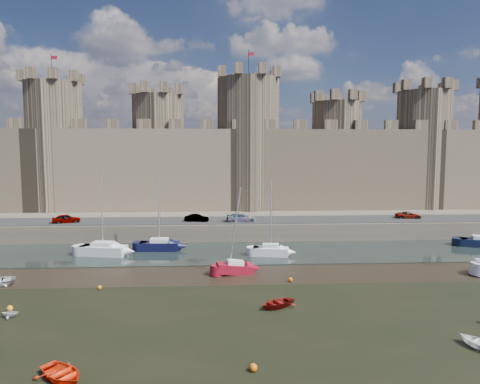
{
  "coord_description": "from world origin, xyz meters",
  "views": [
    {
      "loc": [
        -3.59,
        -28.82,
        12.83
      ],
      "look_at": [
        -0.88,
        22.0,
        7.92
      ],
      "focal_mm": 32.0,
      "sensor_mm": 36.0,
      "label": 1
    }
  ],
  "objects_px": {
    "car_3": "(408,215)",
    "sailboat_2": "(271,250)",
    "sailboat_0": "(103,249)",
    "sailboat_4": "(235,267)",
    "car_0": "(66,219)",
    "sailboat_1": "(159,245)",
    "car_2": "(241,218)",
    "car_1": "(197,218)",
    "dinghy_0": "(62,373)"
  },
  "relations": [
    {
      "from": "car_3",
      "to": "sailboat_0",
      "type": "bearing_deg",
      "value": 111.36
    },
    {
      "from": "sailboat_0",
      "to": "dinghy_0",
      "type": "height_order",
      "value": "sailboat_0"
    },
    {
      "from": "sailboat_2",
      "to": "sailboat_4",
      "type": "relative_size",
      "value": 1.02
    },
    {
      "from": "car_2",
      "to": "sailboat_1",
      "type": "relative_size",
      "value": 0.44
    },
    {
      "from": "sailboat_0",
      "to": "dinghy_0",
      "type": "bearing_deg",
      "value": -69.23
    },
    {
      "from": "sailboat_0",
      "to": "sailboat_2",
      "type": "relative_size",
      "value": 1.13
    },
    {
      "from": "dinghy_0",
      "to": "car_1",
      "type": "bearing_deg",
      "value": 31.58
    },
    {
      "from": "sailboat_0",
      "to": "sailboat_1",
      "type": "distance_m",
      "value": 6.91
    },
    {
      "from": "car_2",
      "to": "sailboat_4",
      "type": "height_order",
      "value": "sailboat_4"
    },
    {
      "from": "car_3",
      "to": "sailboat_2",
      "type": "distance_m",
      "value": 25.89
    },
    {
      "from": "dinghy_0",
      "to": "sailboat_2",
      "type": "bearing_deg",
      "value": 11.03
    },
    {
      "from": "sailboat_1",
      "to": "dinghy_0",
      "type": "bearing_deg",
      "value": -89.11
    },
    {
      "from": "car_3",
      "to": "sailboat_4",
      "type": "height_order",
      "value": "sailboat_4"
    },
    {
      "from": "car_1",
      "to": "sailboat_1",
      "type": "distance_m",
      "value": 8.93
    },
    {
      "from": "sailboat_0",
      "to": "sailboat_4",
      "type": "xyz_separation_m",
      "value": [
        15.86,
        -8.57,
        -0.12
      ]
    },
    {
      "from": "car_1",
      "to": "sailboat_4",
      "type": "relative_size",
      "value": 0.38
    },
    {
      "from": "car_0",
      "to": "sailboat_2",
      "type": "xyz_separation_m",
      "value": [
        28.07,
        -10.81,
        -2.39
      ]
    },
    {
      "from": "sailboat_0",
      "to": "sailboat_4",
      "type": "relative_size",
      "value": 1.15
    },
    {
      "from": "car_3",
      "to": "sailboat_4",
      "type": "distance_m",
      "value": 33.63
    },
    {
      "from": "sailboat_2",
      "to": "dinghy_0",
      "type": "height_order",
      "value": "sailboat_2"
    },
    {
      "from": "sailboat_1",
      "to": "dinghy_0",
      "type": "distance_m",
      "value": 30.92
    },
    {
      "from": "car_1",
      "to": "dinghy_0",
      "type": "height_order",
      "value": "car_1"
    },
    {
      "from": "car_0",
      "to": "car_2",
      "type": "distance_m",
      "value": 25.09
    },
    {
      "from": "car_3",
      "to": "dinghy_0",
      "type": "xyz_separation_m",
      "value": [
        -37.96,
        -39.65,
        -2.7
      ]
    },
    {
      "from": "sailboat_1",
      "to": "sailboat_4",
      "type": "xyz_separation_m",
      "value": [
        9.29,
        -10.7,
        -0.1
      ]
    },
    {
      "from": "car_3",
      "to": "sailboat_0",
      "type": "relative_size",
      "value": 0.36
    },
    {
      "from": "car_1",
      "to": "car_3",
      "type": "distance_m",
      "value": 32.2
    },
    {
      "from": "car_1",
      "to": "sailboat_4",
      "type": "height_order",
      "value": "sailboat_4"
    },
    {
      "from": "car_1",
      "to": "sailboat_1",
      "type": "xyz_separation_m",
      "value": [
        -4.43,
        -7.41,
        -2.28
      ]
    },
    {
      "from": "car_1",
      "to": "car_2",
      "type": "height_order",
      "value": "car_2"
    },
    {
      "from": "car_0",
      "to": "sailboat_2",
      "type": "distance_m",
      "value": 30.18
    },
    {
      "from": "sailboat_2",
      "to": "dinghy_0",
      "type": "xyz_separation_m",
      "value": [
        -15.27,
        -27.39,
        -0.43
      ]
    },
    {
      "from": "car_0",
      "to": "car_3",
      "type": "height_order",
      "value": "car_0"
    },
    {
      "from": "sailboat_1",
      "to": "dinghy_0",
      "type": "relative_size",
      "value": 3.1
    },
    {
      "from": "car_0",
      "to": "sailboat_2",
      "type": "relative_size",
      "value": 0.41
    },
    {
      "from": "car_0",
      "to": "sailboat_1",
      "type": "distance_m",
      "value": 16.11
    },
    {
      "from": "car_0",
      "to": "sailboat_0",
      "type": "xyz_separation_m",
      "value": [
        7.58,
        -9.44,
        -2.34
      ]
    },
    {
      "from": "sailboat_0",
      "to": "sailboat_2",
      "type": "height_order",
      "value": "sailboat_0"
    },
    {
      "from": "sailboat_1",
      "to": "car_0",
      "type": "bearing_deg",
      "value": 156.07
    },
    {
      "from": "car_2",
      "to": "car_3",
      "type": "distance_m",
      "value": 25.73
    },
    {
      "from": "car_1",
      "to": "sailboat_0",
      "type": "height_order",
      "value": "sailboat_0"
    },
    {
      "from": "car_3",
      "to": "car_1",
      "type": "bearing_deg",
      "value": 99.62
    },
    {
      "from": "car_0",
      "to": "sailboat_2",
      "type": "bearing_deg",
      "value": -130.89
    },
    {
      "from": "sailboat_4",
      "to": "dinghy_0",
      "type": "relative_size",
      "value": 2.83
    },
    {
      "from": "car_3",
      "to": "sailboat_4",
      "type": "xyz_separation_m",
      "value": [
        -27.32,
        -19.46,
        -2.34
      ]
    },
    {
      "from": "car_1",
      "to": "sailboat_1",
      "type": "relative_size",
      "value": 0.35
    },
    {
      "from": "dinghy_0",
      "to": "car_0",
      "type": "bearing_deg",
      "value": 58.7
    },
    {
      "from": "car_2",
      "to": "car_3",
      "type": "xyz_separation_m",
      "value": [
        25.67,
        1.74,
        -0.1
      ]
    },
    {
      "from": "car_2",
      "to": "dinghy_0",
      "type": "distance_m",
      "value": 39.95
    },
    {
      "from": "car_2",
      "to": "car_1",
      "type": "bearing_deg",
      "value": 82.91
    }
  ]
}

